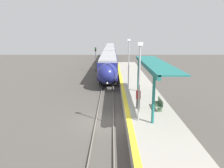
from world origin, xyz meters
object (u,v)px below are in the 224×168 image
Objects in this scene: platform_bench at (159,104)px; person_waiting at (138,98)px; train at (110,54)px; lamppost_mid at (129,60)px; railway_signal at (96,57)px; lamppost_near at (140,77)px.

platform_bench is 1.00× the size of person_waiting.
lamppost_mid is at bearing -85.27° from train.
person_waiting is 0.38× the size of railway_signal.
train is at bearing 96.84° from platform_bench.
train is 37.60m from person_waiting.
lamppost_near and lamppost_mid have the same top height.
railway_signal is 0.83× the size of lamppost_mid.
person_waiting is (2.79, -37.49, -0.22)m from train.
person_waiting is (-1.73, 0.19, 0.45)m from platform_bench.
railway_signal is 17.65m from lamppost_mid.
lamppost_near reaches higher than railway_signal.
person_waiting is 3.49m from lamppost_near.
railway_signal is (-7.03, 24.37, 1.37)m from platform_bench.
lamppost_mid reaches higher than railway_signal.
railway_signal is at bearing 102.36° from person_waiting.
lamppost_near is (5.01, -26.82, 1.35)m from railway_signal.
train is 30.35m from lamppost_mid.
person_waiting is at bearing 83.70° from lamppost_near.
railway_signal reaches higher than platform_bench.
lamppost_mid is at bearing -73.46° from railway_signal.
person_waiting is at bearing -85.75° from train.
person_waiting is 0.32× the size of lamppost_near.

